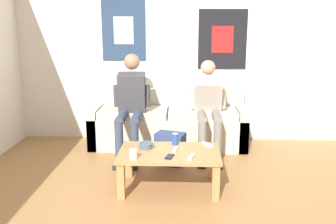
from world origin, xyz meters
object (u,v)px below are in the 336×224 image
backpack (170,149)px  drink_can_blue (175,139)px  cell_phone (170,157)px  game_controller_far_center (192,157)px  game_controller_near_right (207,144)px  person_seated_adult (131,101)px  ceramic_bowl (146,145)px  pillar_candle (133,154)px  game_controller_near_left (175,149)px  coffee_table (169,158)px  person_seated_teen (209,104)px  couch (168,125)px

backpack → drink_can_blue: drink_can_blue is taller
drink_can_blue → cell_phone: 0.38m
game_controller_far_center → game_controller_near_right: bearing=65.8°
person_seated_adult → game_controller_far_center: (0.74, -1.16, -0.29)m
ceramic_bowl → pillar_candle: 0.32m
person_seated_adult → pillar_candle: size_ratio=12.10×
pillar_candle → game_controller_near_left: size_ratio=0.70×
coffee_table → person_seated_teen: size_ratio=0.86×
backpack → person_seated_teen: bearing=41.3°
drink_can_blue → person_seated_teen: bearing=64.8°
backpack → drink_can_blue: size_ratio=3.07×
person_seated_adult → pillar_candle: 1.24m
coffee_table → game_controller_near_right: 0.45m
game_controller_far_center → cell_phone: game_controller_far_center is taller
person_seated_adult → game_controller_near_left: 1.14m
coffee_table → ceramic_bowl: bearing=159.0°
couch → person_seated_teen: bearing=-28.7°
drink_can_blue → cell_phone: (-0.04, -0.37, -0.06)m
backpack → game_controller_near_left: bearing=-82.6°
backpack → cell_phone: 0.84m
game_controller_near_right → cell_phone: game_controller_near_right is taller
drink_can_blue → game_controller_far_center: (0.17, -0.38, -0.05)m
pillar_candle → cell_phone: (0.34, 0.06, -0.04)m
couch → cell_phone: (0.08, -1.51, 0.11)m
game_controller_near_left → cell_phone: game_controller_near_left is taller
couch → drink_can_blue: size_ratio=16.68×
pillar_candle → game_controller_near_left: bearing=33.0°
drink_can_blue → game_controller_near_left: 0.18m
cell_phone → game_controller_far_center: bearing=-3.6°
backpack → game_controller_far_center: 0.88m
pillar_candle → game_controller_near_right: 0.84m
backpack → game_controller_near_right: (0.41, -0.44, 0.22)m
person_seated_teen → ceramic_bowl: (-0.69, -0.97, -0.23)m
drink_can_blue → backpack: bearing=99.1°
game_controller_near_left → person_seated_adult: bearing=121.5°
person_seated_teen → backpack: size_ratio=3.05×
person_seated_teen → game_controller_near_right: 0.89m
game_controller_near_left → cell_phone: (-0.05, -0.20, -0.01)m
coffee_table → cell_phone: cell_phone is taller
person_seated_adult → drink_can_blue: bearing=-53.6°
ceramic_bowl → cell_phone: 0.35m
coffee_table → drink_can_blue: bearing=76.3°
coffee_table → game_controller_near_right: (0.39, 0.21, 0.08)m
backpack → ceramic_bowl: size_ratio=2.62×
person_seated_teen → backpack: bearing=-138.7°
person_seated_teen → game_controller_near_right: person_seated_teen is taller
person_seated_adult → game_controller_far_center: person_seated_adult is taller
backpack → game_controller_near_right: bearing=-47.3°
game_controller_far_center → person_seated_teen: bearing=79.3°
game_controller_near_left → cell_phone: 0.21m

